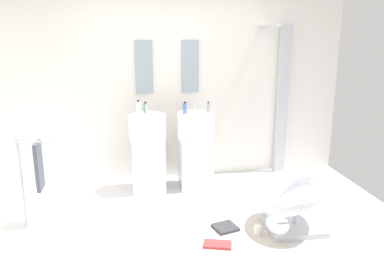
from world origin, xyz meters
TOP-DOWN VIEW (x-y plane):
  - ground_plane at (0.00, 0.00)m, footprint 4.80×3.60m
  - rear_partition at (0.00, 1.65)m, footprint 4.80×0.10m
  - pedestal_sink_left at (-0.30, 1.18)m, footprint 0.46×0.46m
  - pedestal_sink_right at (0.30, 1.18)m, footprint 0.46×0.46m
  - vanity_mirror_left at (-0.30, 1.58)m, footprint 0.22×0.03m
  - vanity_mirror_right at (0.30, 1.58)m, footprint 0.22×0.03m
  - shower_column at (1.56, 1.53)m, footprint 0.49×0.24m
  - lounge_chair at (1.09, -0.07)m, footprint 1.02×1.02m
  - towel_rack at (-1.46, 0.44)m, footprint 0.37×0.22m
  - area_rug at (0.44, -0.12)m, footprint 0.94×0.84m
  - magazine_red at (0.26, -0.28)m, footprint 0.29×0.21m
  - magazine_charcoal at (0.41, 0.02)m, footprint 0.27×0.27m
  - coffee_mug at (0.69, -0.14)m, footprint 0.08×0.08m
  - soap_bottle_green at (-0.31, 1.33)m, footprint 0.05×0.05m
  - soap_bottle_blue at (0.17, 1.17)m, footprint 0.05×0.05m
  - soap_bottle_clear at (-0.40, 1.30)m, footprint 0.05×0.05m
  - soap_bottle_grey at (0.46, 1.18)m, footprint 0.04×0.04m

SIDE VIEW (x-z plane):
  - ground_plane at x=0.00m, z-range -0.04..0.00m
  - area_rug at x=0.44m, z-range 0.00..0.01m
  - magazine_red at x=0.26m, z-range 0.01..0.04m
  - magazine_charcoal at x=0.41m, z-range 0.01..0.04m
  - coffee_mug at x=0.69m, z-range 0.01..0.10m
  - lounge_chair at x=1.09m, z-range 0.03..0.67m
  - pedestal_sink_left at x=-0.30m, z-range -0.02..1.06m
  - pedestal_sink_right at x=0.30m, z-range -0.02..1.06m
  - towel_rack at x=-1.46m, z-range 0.15..1.10m
  - soap_bottle_green at x=-0.31m, z-range 0.97..1.10m
  - soap_bottle_grey at x=0.46m, z-range 0.97..1.11m
  - soap_bottle_blue at x=0.17m, z-range 0.97..1.12m
  - soap_bottle_clear at x=-0.40m, z-range 0.97..1.13m
  - shower_column at x=1.56m, z-range 0.05..2.10m
  - rear_partition at x=0.00m, z-range 0.00..2.60m
  - vanity_mirror_left at x=-0.30m, z-range 1.18..1.85m
  - vanity_mirror_right at x=0.30m, z-range 1.18..1.85m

